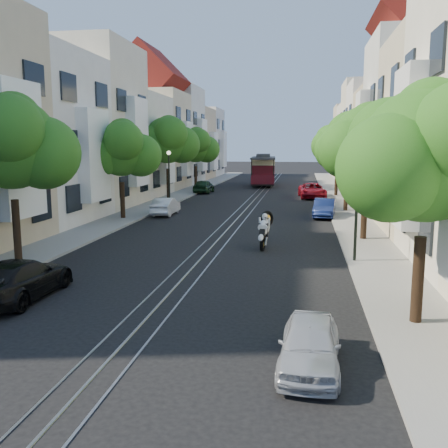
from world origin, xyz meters
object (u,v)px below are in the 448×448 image
at_px(cable_car, 263,169).
at_px(parked_car_w_far, 204,186).
at_px(tree_e_c, 349,147).
at_px(tree_e_d, 338,143).
at_px(lamp_west, 169,169).
at_px(tree_w_b, 122,150).
at_px(tree_w_c, 168,141).
at_px(parked_car_e_near, 310,344).
at_px(lamp_east, 357,193).
at_px(sportbike_rider, 264,229).
at_px(tree_e_a, 428,158).
at_px(parked_car_w_mid, 166,206).
at_px(tree_w_a, 12,145).
at_px(parked_car_e_mid, 324,208).
at_px(parked_car_e_far, 312,191).
at_px(tree_e_b, 369,145).
at_px(tree_w_d, 196,146).
at_px(parked_car_w_near, 20,279).

distance_m(cable_car, parked_car_w_far, 11.40).
height_order(tree_e_c, cable_car, tree_e_c).
bearing_deg(tree_e_d, parked_car_w_far, 173.75).
relative_size(lamp_west, parked_car_w_far, 1.06).
height_order(tree_e_c, lamp_west, tree_e_c).
distance_m(tree_w_b, tree_w_c, 11.02).
distance_m(tree_w_b, parked_car_e_near, 23.42).
bearing_deg(lamp_east, cable_car, 100.02).
bearing_deg(tree_e_c, parked_car_e_near, -96.28).
distance_m(tree_e_c, sportbike_rider, 14.91).
bearing_deg(lamp_east, lamp_west, 124.99).
bearing_deg(lamp_west, parked_car_w_far, 86.14).
xyz_separation_m(tree_e_a, parked_car_w_mid, (-12.34, 19.53, -3.80)).
height_order(tree_w_a, parked_car_e_mid, tree_w_a).
distance_m(tree_e_c, tree_w_c, 15.25).
bearing_deg(lamp_east, tree_w_c, 122.65).
bearing_deg(parked_car_e_near, parked_car_e_mid, 89.68).
bearing_deg(parked_car_e_far, tree_e_b, -88.63).
bearing_deg(tree_w_d, parked_car_e_near, -74.64).
bearing_deg(parked_car_e_far, tree_e_a, -91.00).
xyz_separation_m(lamp_east, parked_car_e_near, (-1.90, -10.03, -2.31)).
distance_m(tree_e_d, parked_car_e_near, 37.37).
bearing_deg(tree_w_a, parked_car_e_mid, 49.73).
xyz_separation_m(cable_car, parked_car_w_near, (-3.90, -45.00, -1.36)).
bearing_deg(parked_car_e_near, sportbike_rider, 101.56).
height_order(lamp_west, cable_car, lamp_west).
relative_size(tree_w_a, parked_car_e_near, 2.12).
height_order(tree_e_b, tree_w_d, tree_e_b).
distance_m(tree_e_c, lamp_east, 16.10).
distance_m(tree_w_a, sportbike_rider, 11.21).
height_order(lamp_west, sportbike_rider, lamp_west).
bearing_deg(parked_car_e_mid, parked_car_w_near, -111.59).
height_order(parked_car_e_mid, parked_car_w_far, parked_car_w_far).
height_order(cable_car, parked_car_e_mid, cable_car).
xyz_separation_m(tree_e_c, parked_car_w_near, (-11.66, -22.48, -3.97)).
xyz_separation_m(tree_w_b, parked_car_e_mid, (12.74, 3.04, -3.78)).
relative_size(lamp_east, parked_car_e_mid, 1.12).
height_order(tree_e_d, parked_car_w_mid, tree_e_d).
bearing_deg(tree_e_b, parked_car_e_mid, 101.67).
xyz_separation_m(tree_w_c, parked_car_w_near, (2.74, -27.48, -4.44)).
height_order(tree_w_b, lamp_east, tree_w_b).
relative_size(tree_e_b, cable_car, 0.75).
height_order(lamp_west, parked_car_e_near, lamp_west).
xyz_separation_m(lamp_west, parked_car_w_mid, (1.22, -5.49, -2.25)).
bearing_deg(tree_w_a, cable_car, 80.69).
distance_m(tree_e_c, tree_w_b, 15.60).
distance_m(parked_car_w_near, parked_car_w_far, 34.91).
height_order(tree_w_b, tree_w_c, tree_w_c).
distance_m(cable_car, parked_car_e_far, 14.47).
height_order(sportbike_rider, parked_car_w_near, sportbike_rider).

